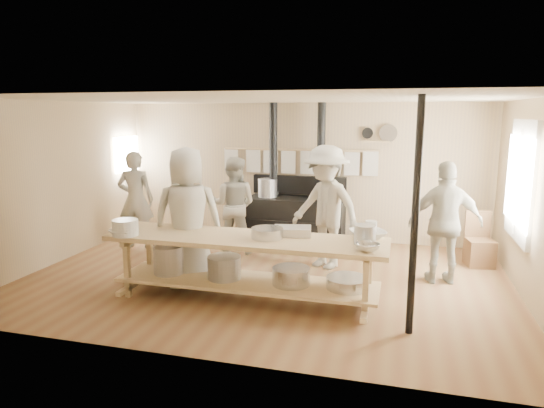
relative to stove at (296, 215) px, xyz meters
name	(u,v)px	position (x,y,z in m)	size (l,w,h in m)	color
ground	(265,278)	(0.01, -2.12, -0.52)	(7.00, 7.00, 0.00)	brown
room_shell	(265,169)	(0.01, -2.12, 1.10)	(7.00, 7.00, 7.00)	tan
window_right	(521,181)	(3.48, -1.52, 0.98)	(0.09, 1.50, 1.65)	beige
left_opening	(127,154)	(-3.44, -0.12, 1.08)	(0.00, 0.90, 0.90)	white
stove	(296,215)	(0.00, 0.00, 0.00)	(1.90, 0.75, 2.60)	black
towel_rail	(300,159)	(0.01, 0.28, 1.03)	(3.00, 0.04, 0.47)	tan
back_wall_shelf	(379,136)	(1.47, 0.32, 1.48)	(0.63, 0.14, 0.32)	tan
prep_table	(245,262)	(0.00, -3.02, 0.00)	(3.60, 0.90, 0.85)	tan
support_post	(415,219)	(2.06, -3.47, 0.78)	(0.08, 0.08, 2.60)	black
cook_far_left	(136,200)	(-2.70, -1.10, 0.36)	(0.64, 0.42, 1.76)	#B5B3A0
cook_left	(234,205)	(-0.91, -0.91, 0.32)	(0.81, 0.63, 1.67)	#B5B3A0
cook_center	(188,218)	(-0.94, -2.71, 0.46)	(0.96, 0.62, 1.97)	#B5B3A0
cook_right	(445,223)	(2.53, -1.64, 0.36)	(1.03, 0.43, 1.76)	#B5B3A0
cook_by_window	(326,207)	(0.78, -1.37, 0.44)	(1.25, 0.72, 1.93)	#B5B3A0
chair	(479,250)	(3.15, -0.65, -0.27)	(0.47, 0.47, 0.86)	#543821
bowl_white_a	(124,232)	(-1.54, -3.35, 0.37)	(0.34, 0.34, 0.08)	white
bowl_steel_a	(186,223)	(-0.98, -2.69, 0.38)	(0.35, 0.35, 0.11)	silver
bowl_white_b	(368,234)	(1.52, -2.69, 0.38)	(0.44, 0.44, 0.11)	white
bowl_steel_b	(367,247)	(1.56, -3.26, 0.37)	(0.28, 0.28, 0.09)	silver
roasting_pan	(292,231)	(0.56, -2.77, 0.38)	(0.48, 0.32, 0.11)	#B2B2B7
mixing_bowl_large	(267,233)	(0.29, -3.00, 0.39)	(0.41, 0.41, 0.13)	silver
bucket_galv	(365,235)	(1.50, -2.98, 0.45)	(0.26, 0.26, 0.24)	gray
deep_bowl_enamel	(125,228)	(-1.52, -3.35, 0.43)	(0.33, 0.33, 0.21)	white
pitcher	(371,230)	(1.56, -2.69, 0.44)	(0.15, 0.15, 0.23)	white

